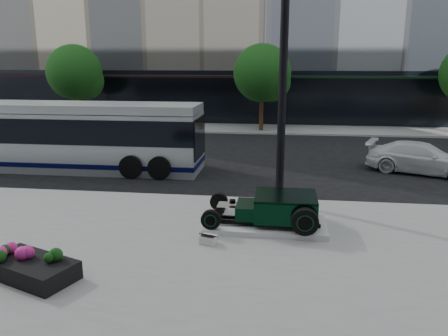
# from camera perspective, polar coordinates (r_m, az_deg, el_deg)

# --- Properties ---
(ground) EXTENTS (120.00, 120.00, 0.00)m
(ground) POSITION_cam_1_polar(r_m,az_deg,el_deg) (17.21, -0.51, -2.05)
(ground) COLOR black
(ground) RESTS_ON ground
(sidewalk_far) EXTENTS (70.00, 4.00, 0.12)m
(sidewalk_far) POSITION_cam_1_polar(r_m,az_deg,el_deg) (30.83, 3.06, 5.17)
(sidewalk_far) COLOR gray
(sidewalk_far) RESTS_ON ground
(street_trees) EXTENTS (29.80, 3.80, 5.70)m
(street_trees) POSITION_cam_1_polar(r_m,az_deg,el_deg) (29.50, 5.28, 11.97)
(street_trees) COLOR black
(street_trees) RESTS_ON sidewalk_far
(display_plinth) EXTENTS (3.40, 1.80, 0.15)m
(display_plinth) POSITION_cam_1_polar(r_m,az_deg,el_deg) (12.60, 5.43, -7.25)
(display_plinth) COLOR silver
(display_plinth) RESTS_ON sidewalk_near
(hot_rod) EXTENTS (3.22, 2.00, 0.81)m
(hot_rod) POSITION_cam_1_polar(r_m,az_deg,el_deg) (12.42, 7.02, -5.14)
(hot_rod) COLOR black
(hot_rod) RESTS_ON display_plinth
(info_plaque) EXTENTS (0.47, 0.41, 0.31)m
(info_plaque) POSITION_cam_1_polar(r_m,az_deg,el_deg) (11.40, -2.04, -9.26)
(info_plaque) COLOR silver
(info_plaque) RESTS_ON sidewalk_near
(lamppost) EXTENTS (0.47, 0.47, 8.58)m
(lamppost) POSITION_cam_1_polar(r_m,az_deg,el_deg) (14.00, 7.69, 11.15)
(lamppost) COLOR black
(lamppost) RESTS_ON sidewalk_near
(flower_planter) EXTENTS (2.25, 1.67, 0.66)m
(flower_planter) POSITION_cam_1_polar(r_m,az_deg,el_deg) (10.59, -23.87, -11.74)
(flower_planter) COLOR black
(flower_planter) RESTS_ON sidewalk_near
(transit_bus) EXTENTS (12.12, 2.88, 2.92)m
(transit_bus) POSITION_cam_1_polar(r_m,az_deg,el_deg) (20.56, -19.96, 3.99)
(transit_bus) COLOR #B5BBBF
(transit_bus) RESTS_ON ground
(white_sedan) EXTENTS (4.86, 3.33, 1.31)m
(white_sedan) POSITION_cam_1_polar(r_m,az_deg,el_deg) (20.53, 24.40, 1.19)
(white_sedan) COLOR white
(white_sedan) RESTS_ON ground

